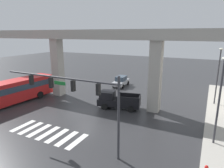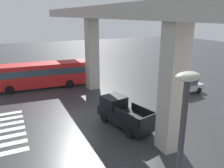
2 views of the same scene
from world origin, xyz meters
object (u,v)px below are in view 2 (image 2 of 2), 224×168
(sedan_silver, at_px, (185,86))
(street_lamp_near_corner, at_px, (179,167))
(city_bus, at_px, (43,74))
(pickup_truck, at_px, (123,113))

(sedan_silver, distance_m, street_lamp_near_corner, 20.61)
(city_bus, height_order, sedan_silver, city_bus)
(sedan_silver, bearing_deg, city_bus, -122.00)
(city_bus, height_order, street_lamp_near_corner, street_lamp_near_corner)
(pickup_truck, height_order, sedan_silver, pickup_truck)
(sedan_silver, height_order, street_lamp_near_corner, street_lamp_near_corner)
(pickup_truck, relative_size, city_bus, 0.49)
(city_bus, xyz_separation_m, street_lamp_near_corner, (23.61, 0.31, 2.83))
(pickup_truck, height_order, street_lamp_near_corner, street_lamp_near_corner)
(street_lamp_near_corner, bearing_deg, pickup_truck, 159.97)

